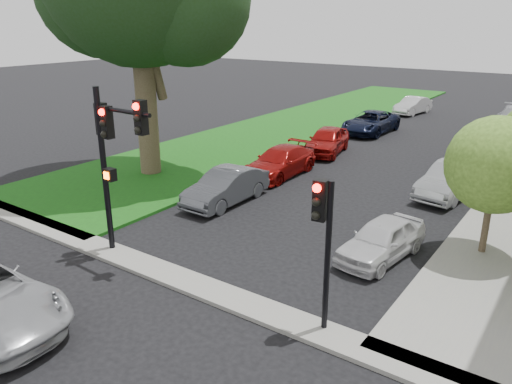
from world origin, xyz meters
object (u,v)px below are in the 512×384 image
Objects in this scene: car_parked_9 at (413,106)px; small_tree_a at (496,165)px; car_parked_0 at (382,239)px; car_parked_1 at (451,180)px; car_parked_3 at (497,133)px; traffic_signal_main at (111,143)px; car_parked_5 at (226,187)px; traffic_signal_secondary at (324,228)px; car_parked_8 at (371,122)px; car_parked_6 at (280,162)px; car_parked_7 at (327,140)px; car_parked_2 at (474,158)px.

small_tree_a is at bearing -57.93° from car_parked_9.
car_parked_1 reaches higher than car_parked_0.
car_parked_1 is 10.80m from car_parked_3.
traffic_signal_main is at bearing -114.02° from car_parked_1.
car_parked_5 is (-7.33, -6.11, -0.02)m from car_parked_1.
car_parked_5 is at bearing 91.30° from traffic_signal_main.
traffic_signal_secondary is 11.95m from car_parked_1.
traffic_signal_secondary is (7.23, -0.04, -0.98)m from traffic_signal_main.
traffic_signal_main reaches higher than car_parked_5.
small_tree_a is 0.87× the size of car_parked_8.
car_parked_1 is 12.52m from car_parked_8.
car_parked_1 is (-2.38, 5.12, -2.28)m from small_tree_a.
traffic_signal_main is at bearing -88.12° from car_parked_6.
car_parked_5 is (-9.71, -0.99, -2.30)m from small_tree_a.
small_tree_a is 1.12× the size of car_parked_9.
car_parked_9 is at bearing 91.34° from car_parked_8.
car_parked_1 reaches higher than car_parked_5.
car_parked_7 is at bearing 91.71° from car_parked_5.
car_parked_2 is (0.26, 11.23, 0.16)m from car_parked_0.
car_parked_5 is at bearing -136.22° from car_parked_2.
traffic_signal_secondary is at bearing -53.47° from car_parked_6.
car_parked_8 is (-7.54, -0.96, -0.09)m from car_parked_3.
car_parked_9 is (-10.13, 23.48, -2.34)m from small_tree_a.
car_parked_3 reaches higher than car_parked_1.
car_parked_1 is at bearing 58.48° from traffic_signal_main.
small_tree_a is 4.09m from car_parked_0.
car_parked_5 is at bearing -99.49° from car_parked_7.
car_parked_8 is (-7.76, 21.64, -1.98)m from traffic_signal_secondary.
car_parked_3 is 10.47m from car_parked_7.
traffic_signal_main is 21.80m from car_parked_8.
traffic_signal_main reaches higher than car_parked_8.
car_parked_2 is at bearing 96.52° from car_parked_0.
car_parked_8 is 8.51m from car_parked_9.
traffic_signal_secondary is 0.67× the size of car_parked_2.
car_parked_2 is (0.02, 15.79, -1.90)m from traffic_signal_secondary.
car_parked_5 is (-7.36, 5.67, -1.99)m from traffic_signal_secondary.
car_parked_9 is at bearing 91.05° from traffic_signal_main.
car_parked_8 reaches higher than car_parked_6.
traffic_signal_main reaches higher than car_parked_2.
car_parked_2 is at bearing 104.35° from small_tree_a.
car_parked_8 is (-0.40, 15.96, 0.01)m from car_parked_5.
small_tree_a is at bearing -51.97° from car_parked_7.
car_parked_1 is at bearing -35.75° from car_parked_7.
car_parked_0 is 26.67m from car_parked_9.
car_parked_0 is 0.73× the size of car_parked_8.
traffic_signal_main is at bearing -99.73° from car_parked_7.
traffic_signal_secondary is 1.03× the size of car_parked_0.
car_parked_7 reaches higher than car_parked_0.
car_parked_6 is at bearing 92.08° from traffic_signal_main.
small_tree_a is 7.08m from traffic_signal_secondary.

